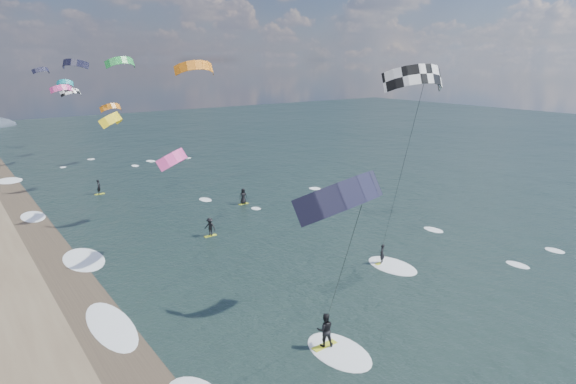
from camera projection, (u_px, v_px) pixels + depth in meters
wet_sand_strip at (133, 372)px, 23.73m from camera, size 3.00×240.00×0.00m
kitesurfer_near_a at (416, 129)px, 28.09m from camera, size 7.55×8.55×15.18m
kitesurfer_near_b at (353, 248)px, 19.07m from camera, size 7.33×8.70×11.92m
far_kitesurfers at (198, 207)px, 47.49m from camera, size 12.38×20.76×1.73m
bg_kite_field at (95, 85)px, 60.08m from camera, size 10.44×72.14×7.91m
shoreline_surf at (125, 324)px, 28.11m from camera, size 2.40×79.40×0.11m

